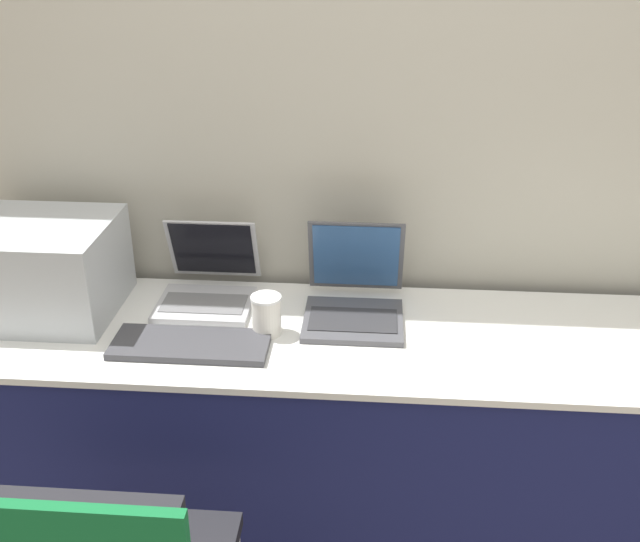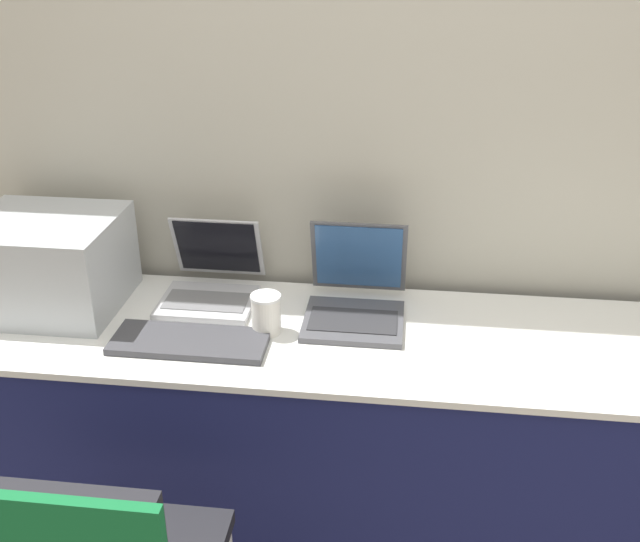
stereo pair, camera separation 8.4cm
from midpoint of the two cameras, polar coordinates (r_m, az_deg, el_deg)
The scene contains 7 objects.
wall_back at distance 2.28m, azimuth 3.56°, elevation 12.49°, with size 8.00×0.05×2.60m.
table at distance 2.36m, azimuth 2.73°, elevation -12.47°, with size 2.60×0.61×0.73m.
printer at distance 2.37m, azimuth -21.44°, elevation 0.42°, with size 0.43×0.38×0.28m.
laptop_left at distance 2.35m, azimuth -9.55°, elevation -0.96°, with size 0.29×0.32×0.23m.
laptop_right at distance 2.23m, azimuth 1.55°, elevation -1.96°, with size 0.29×0.34×0.26m.
external_keyboard at distance 2.12m, azimuth -10.96°, elevation -5.54°, with size 0.43×0.17×0.02m.
coffee_cup at distance 2.13m, azimuth -5.23°, elevation -3.36°, with size 0.09×0.09×0.12m.
Camera 1 is at (-0.01, -1.57, 1.82)m, focal length 42.00 mm.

